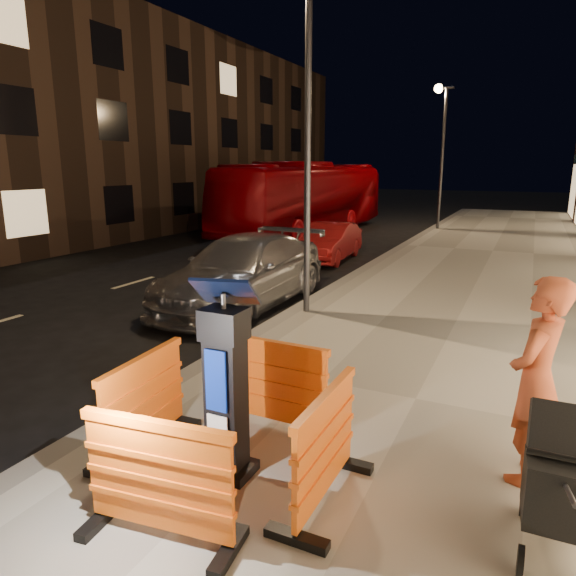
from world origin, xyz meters
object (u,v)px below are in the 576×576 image
at_px(barrier_kerbside, 145,404).
at_px(stroller, 560,485).
at_px(bus_doubledecker, 305,233).
at_px(barrier_front, 159,481).
at_px(car_silver, 244,304).
at_px(parking_kiosk, 226,384).
at_px(barrier_bldgside, 325,448).
at_px(car_red, 329,260).
at_px(barrier_back, 274,385).
at_px(man, 536,381).

xyz_separation_m(barrier_kerbside, stroller, (3.64, 0.20, 0.04)).
distance_m(barrier_kerbside, bus_doubledecker, 18.16).
distance_m(barrier_front, barrier_kerbside, 1.34).
height_order(barrier_front, car_silver, barrier_front).
relative_size(parking_kiosk, stroller, 1.66).
height_order(barrier_bldgside, car_silver, barrier_bldgside).
bearing_deg(car_red, stroller, -65.15).
height_order(barrier_back, man, man).
relative_size(barrier_kerbside, bus_doubledecker, 0.11).
distance_m(barrier_kerbside, stroller, 3.64).
bearing_deg(bus_doubledecker, man, -55.54).
bearing_deg(barrier_back, stroller, -14.18).
bearing_deg(man, parking_kiosk, -46.82).
bearing_deg(barrier_bldgside, barrier_back, 45.39).
bearing_deg(car_red, barrier_back, -75.67).
xyz_separation_m(car_red, stroller, (6.05, -11.23, 0.68)).
distance_m(barrier_kerbside, man, 3.64).
distance_m(bus_doubledecker, stroller, 19.44).
bearing_deg(barrier_kerbside, man, -75.84).
xyz_separation_m(barrier_back, bus_doubledecker, (-6.68, 16.27, -0.64)).
bearing_deg(barrier_back, barrier_front, -88.61).
distance_m(barrier_kerbside, car_silver, 6.11).
bearing_deg(barrier_bldgside, car_red, 21.07).
relative_size(barrier_bldgside, man, 0.67).
bearing_deg(man, stroller, 31.81).
bearing_deg(stroller, car_silver, 136.05).
bearing_deg(barrier_bldgside, stroller, -82.99).
relative_size(car_red, man, 1.89).
height_order(car_red, man, man).
bearing_deg(bus_doubledecker, barrier_back, -62.84).
height_order(parking_kiosk, car_red, parking_kiosk).
xyz_separation_m(barrier_front, car_silver, (-3.13, 6.62, -0.64)).
distance_m(barrier_back, car_silver, 5.70).
distance_m(barrier_back, man, 2.53).
distance_m(barrier_bldgside, car_silver, 7.01).
relative_size(car_silver, stroller, 4.73).
relative_size(parking_kiosk, car_silver, 0.35).
xyz_separation_m(barrier_kerbside, bus_doubledecker, (-5.73, 17.22, -0.64)).
height_order(parking_kiosk, barrier_kerbside, parking_kiosk).
relative_size(barrier_back, bus_doubledecker, 0.11).
height_order(barrier_front, stroller, stroller).
bearing_deg(parking_kiosk, car_silver, 117.28).
bearing_deg(barrier_front, bus_doubledecker, 103.58).
relative_size(parking_kiosk, car_red, 0.50).
bearing_deg(barrier_bldgside, parking_kiosk, 90.39).
height_order(barrier_bldgside, stroller, stroller).
relative_size(car_silver, bus_doubledecker, 0.45).
distance_m(barrier_bldgside, bus_doubledecker, 18.85).
distance_m(parking_kiosk, stroller, 2.72).
relative_size(barrier_front, car_red, 0.35).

